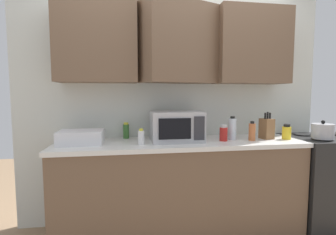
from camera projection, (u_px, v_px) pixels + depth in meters
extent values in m
cube|color=silver|center=(174.00, 98.00, 2.71)|extent=(3.19, 0.06, 2.60)
cube|color=brown|center=(97.00, 42.00, 2.36)|extent=(0.73, 0.33, 0.75)
cube|color=brown|center=(179.00, 43.00, 2.44)|extent=(0.80, 0.57, 0.75)
cube|color=brown|center=(251.00, 47.00, 2.60)|extent=(0.73, 0.33, 0.75)
cube|color=brown|center=(180.00, 189.00, 2.47)|extent=(2.29, 0.60, 0.86)
cube|color=white|center=(180.00, 143.00, 2.43)|extent=(2.32, 0.63, 0.04)
cube|color=black|center=(324.00, 179.00, 2.69)|extent=(0.76, 0.64, 0.90)
cylinder|color=black|center=(322.00, 139.00, 2.48)|extent=(0.18, 0.18, 0.01)
cylinder|color=black|center=(303.00, 135.00, 2.76)|extent=(0.18, 0.18, 0.01)
cylinder|color=black|center=(331.00, 134.00, 2.81)|extent=(0.18, 0.18, 0.01)
cylinder|color=#B2B2B7|center=(323.00, 131.00, 2.48)|extent=(0.20, 0.20, 0.14)
sphere|color=black|center=(323.00, 122.00, 2.47)|extent=(0.04, 0.04, 0.04)
cube|color=#B7B7BC|center=(176.00, 126.00, 2.43)|extent=(0.48, 0.36, 0.28)
cube|color=black|center=(175.00, 129.00, 2.24)|extent=(0.29, 0.01, 0.18)
cube|color=#2D2D33|center=(199.00, 128.00, 2.27)|extent=(0.10, 0.01, 0.21)
cube|color=silver|center=(81.00, 137.00, 2.28)|extent=(0.38, 0.30, 0.12)
cube|color=brown|center=(267.00, 129.00, 2.53)|extent=(0.12, 0.14, 0.20)
cylinder|color=black|center=(265.00, 116.00, 2.51)|extent=(0.02, 0.02, 0.06)
cylinder|color=black|center=(268.00, 115.00, 2.51)|extent=(0.02, 0.02, 0.07)
cylinder|color=black|center=(270.00, 116.00, 2.51)|extent=(0.02, 0.02, 0.06)
cylinder|color=white|center=(141.00, 138.00, 2.24)|extent=(0.06, 0.06, 0.12)
cylinder|color=yellow|center=(141.00, 130.00, 2.23)|extent=(0.03, 0.03, 0.02)
cylinder|color=#386B2D|center=(126.00, 131.00, 2.56)|extent=(0.06, 0.06, 0.14)
cylinder|color=yellow|center=(126.00, 123.00, 2.55)|extent=(0.04, 0.04, 0.02)
cylinder|color=gold|center=(287.00, 133.00, 2.51)|extent=(0.08, 0.08, 0.12)
cylinder|color=black|center=(287.00, 125.00, 2.50)|extent=(0.06, 0.06, 0.03)
cylinder|color=red|center=(224.00, 134.00, 2.42)|extent=(0.07, 0.07, 0.13)
cylinder|color=silver|center=(224.00, 126.00, 2.41)|extent=(0.05, 0.05, 0.03)
cylinder|color=#BC6638|center=(252.00, 132.00, 2.44)|extent=(0.06, 0.06, 0.16)
cylinder|color=black|center=(252.00, 122.00, 2.43)|extent=(0.04, 0.04, 0.02)
cylinder|color=silver|center=(232.00, 129.00, 2.49)|extent=(0.08, 0.08, 0.21)
cylinder|color=black|center=(233.00, 117.00, 2.48)|extent=(0.04, 0.04, 0.02)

